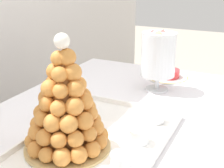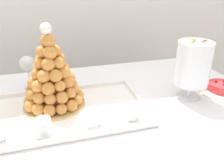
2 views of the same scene
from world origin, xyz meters
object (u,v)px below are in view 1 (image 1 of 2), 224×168
Objects in this scene: fruit_tart_plate at (166,75)px; dessert_cup_mid_right at (157,115)px; dessert_cup_mid_left at (121,165)px; serving_tray at (92,148)px; dessert_cup_centre at (139,136)px; macaron_goblet at (158,55)px; croquembouche at (66,107)px.

dessert_cup_mid_right is at bearing -166.90° from fruit_tart_plate.
dessert_cup_mid_left is 0.81m from fruit_tart_plate.
fruit_tart_plate is (0.72, -0.00, 0.01)m from serving_tray.
dessert_cup_centre is 1.17× the size of dessert_cup_mid_right.
dessert_cup_centre is 0.49m from macaron_goblet.
macaron_goblet is (0.63, 0.12, 0.12)m from dessert_cup_mid_left.
croquembouche reaches higher than serving_tray.
macaron_goblet is (0.55, -0.02, 0.15)m from serving_tray.
fruit_tart_plate reaches higher than dessert_cup_centre.
serving_tray is at bearing -60.41° from croquembouche.
macaron_goblet is 0.23m from fruit_tart_plate.
macaron_goblet is at bearing 18.20° from dessert_cup_mid_right.
fruit_tart_plate is (0.49, 0.11, -0.02)m from dessert_cup_mid_right.
dessert_cup_mid_right is 0.50m from fruit_tart_plate.
dessert_cup_mid_left is 0.98× the size of dessert_cup_centre.
dessert_cup_centre is (0.12, -0.17, -0.11)m from croquembouche.
dessert_cup_mid_right is 0.25× the size of fruit_tart_plate.
macaron_goblet is at bearing -7.48° from croquembouche.
macaron_goblet is (0.46, 0.10, 0.13)m from dessert_cup_centre.
macaron_goblet is (0.31, 0.10, 0.12)m from dessert_cup_mid_right.
dessert_cup_mid_right is at bearing 2.44° from dessert_cup_mid_left.
dessert_cup_mid_left is (-0.05, -0.19, -0.10)m from croquembouche.
dessert_cup_mid_left is 0.22× the size of macaron_goblet.
dessert_cup_centre is 0.15m from dessert_cup_mid_right.
macaron_goblet is at bearing 11.92° from dessert_cup_centre.
fruit_tart_plate is (0.18, 0.01, -0.14)m from macaron_goblet.
dessert_cup_mid_right is (0.24, -0.12, 0.03)m from serving_tray.
serving_tray is at bearing 126.77° from dessert_cup_centre.
dessert_cup_mid_left is at bearing -171.05° from fruit_tart_plate.
dessert_cup_mid_left reaches higher than serving_tray.
dessert_cup_mid_left is 0.17m from dessert_cup_centre.
croquembouche is 1.61× the size of fruit_tart_plate.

